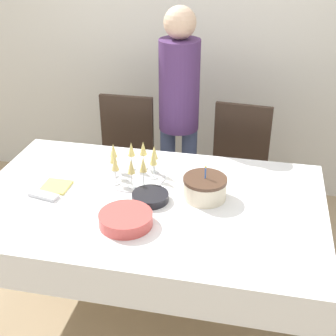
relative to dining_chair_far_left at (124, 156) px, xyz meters
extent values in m
plane|color=tan|center=(0.42, -0.91, -0.54)|extent=(12.00, 12.00, 0.00)
cube|color=silver|center=(0.42, 0.69, 0.81)|extent=(8.00, 0.05, 2.70)
cube|color=white|center=(0.42, -0.91, 0.22)|extent=(1.85, 1.15, 0.03)
cube|color=white|center=(0.42, -0.91, 0.13)|extent=(1.88, 1.18, 0.21)
cylinder|color=#38281E|center=(-0.45, -0.39, -0.17)|extent=(0.06, 0.06, 0.74)
cylinder|color=#38281E|center=(1.28, -0.39, -0.17)|extent=(0.06, 0.06, 0.74)
cube|color=#38281E|center=(0.00, -0.08, -0.09)|extent=(0.42, 0.42, 0.04)
cube|color=#38281E|center=(0.00, 0.11, 0.18)|extent=(0.40, 0.04, 0.50)
cylinder|color=#38281E|center=(0.18, -0.26, -0.32)|extent=(0.04, 0.04, 0.43)
cylinder|color=#38281E|center=(-0.18, -0.26, -0.32)|extent=(0.04, 0.04, 0.43)
cylinder|color=#38281E|center=(0.18, 0.10, -0.32)|extent=(0.04, 0.04, 0.43)
cylinder|color=#38281E|center=(-0.18, 0.10, -0.32)|extent=(0.04, 0.04, 0.43)
cube|color=#38281E|center=(0.83, -0.08, -0.09)|extent=(0.45, 0.45, 0.04)
cube|color=#38281E|center=(0.85, 0.11, 0.18)|extent=(0.40, 0.07, 0.50)
cylinder|color=#38281E|center=(1.00, -0.28, -0.32)|extent=(0.04, 0.04, 0.43)
cylinder|color=#38281E|center=(0.64, -0.25, -0.32)|extent=(0.04, 0.04, 0.43)
cylinder|color=#38281E|center=(1.03, 0.08, -0.32)|extent=(0.04, 0.04, 0.43)
cylinder|color=#38281E|center=(0.67, 0.11, -0.32)|extent=(0.04, 0.04, 0.43)
cylinder|color=beige|center=(0.71, -0.83, 0.29)|extent=(0.23, 0.23, 0.10)
cylinder|color=#4C3323|center=(0.71, -0.83, 0.35)|extent=(0.24, 0.24, 0.02)
cylinder|color=#3F72D8|center=(0.71, -0.83, 0.39)|extent=(0.01, 0.01, 0.06)
sphere|color=#F9CC4C|center=(0.71, -0.83, 0.42)|extent=(0.01, 0.01, 0.01)
cylinder|color=silver|center=(0.28, -0.69, 0.24)|extent=(0.36, 0.36, 0.01)
cylinder|color=silver|center=(0.40, -0.68, 0.24)|extent=(0.05, 0.05, 0.00)
cylinder|color=silver|center=(0.40, -0.68, 0.29)|extent=(0.01, 0.01, 0.08)
cone|color=#E0CC72|center=(0.40, -0.68, 0.37)|extent=(0.04, 0.04, 0.08)
cylinder|color=silver|center=(0.38, -0.61, 0.24)|extent=(0.05, 0.05, 0.00)
cylinder|color=silver|center=(0.38, -0.61, 0.29)|extent=(0.01, 0.01, 0.08)
cone|color=#E0CC72|center=(0.38, -0.61, 0.37)|extent=(0.04, 0.04, 0.08)
cylinder|color=silver|center=(0.31, -0.58, 0.24)|extent=(0.05, 0.05, 0.00)
cylinder|color=silver|center=(0.31, -0.58, 0.29)|extent=(0.01, 0.01, 0.08)
cone|color=#E0CC72|center=(0.31, -0.58, 0.37)|extent=(0.04, 0.04, 0.08)
cylinder|color=silver|center=(0.24, -0.60, 0.24)|extent=(0.05, 0.05, 0.00)
cylinder|color=silver|center=(0.24, -0.60, 0.29)|extent=(0.01, 0.01, 0.08)
cone|color=#E0CC72|center=(0.24, -0.60, 0.37)|extent=(0.04, 0.04, 0.08)
cylinder|color=silver|center=(0.14, -0.64, 0.24)|extent=(0.05, 0.05, 0.00)
cylinder|color=silver|center=(0.14, -0.64, 0.29)|extent=(0.01, 0.01, 0.08)
cone|color=#E0CC72|center=(0.14, -0.64, 0.37)|extent=(0.04, 0.04, 0.08)
cylinder|color=silver|center=(0.17, -0.71, 0.24)|extent=(0.05, 0.05, 0.00)
cylinder|color=silver|center=(0.17, -0.71, 0.29)|extent=(0.01, 0.01, 0.08)
cone|color=#E0CC72|center=(0.17, -0.71, 0.37)|extent=(0.04, 0.04, 0.08)
cylinder|color=silver|center=(0.20, -0.79, 0.24)|extent=(0.05, 0.05, 0.00)
cylinder|color=silver|center=(0.20, -0.79, 0.29)|extent=(0.01, 0.01, 0.08)
cone|color=#E0CC72|center=(0.20, -0.79, 0.37)|extent=(0.04, 0.04, 0.08)
cylinder|color=silver|center=(0.30, -0.81, 0.24)|extent=(0.05, 0.05, 0.00)
cylinder|color=silver|center=(0.30, -0.81, 0.29)|extent=(0.01, 0.01, 0.08)
cone|color=#E0CC72|center=(0.30, -0.81, 0.37)|extent=(0.04, 0.04, 0.08)
cylinder|color=silver|center=(0.36, -0.77, 0.24)|extent=(0.05, 0.05, 0.00)
cylinder|color=silver|center=(0.36, -0.77, 0.29)|extent=(0.01, 0.01, 0.08)
cone|color=#E0CC72|center=(0.36, -0.77, 0.37)|extent=(0.04, 0.04, 0.08)
cylinder|color=#CC4C47|center=(0.37, -1.16, 0.24)|extent=(0.27, 0.27, 0.01)
cylinder|color=#CC4C47|center=(0.37, -1.16, 0.25)|extent=(0.27, 0.27, 0.01)
cylinder|color=#CC4C47|center=(0.37, -1.16, 0.25)|extent=(0.27, 0.27, 0.01)
cylinder|color=#CC4C47|center=(0.37, -1.16, 0.26)|extent=(0.27, 0.27, 0.01)
cylinder|color=#CC4C47|center=(0.37, -1.16, 0.27)|extent=(0.27, 0.27, 0.01)
cylinder|color=#CC4C47|center=(0.37, -1.16, 0.27)|extent=(0.27, 0.27, 0.01)
cylinder|color=#CC4C47|center=(0.37, -1.16, 0.28)|extent=(0.27, 0.27, 0.01)
cylinder|color=#CC4C47|center=(0.37, -1.16, 0.29)|extent=(0.27, 0.27, 0.01)
cylinder|color=#CC4C47|center=(0.37, -1.16, 0.29)|extent=(0.27, 0.27, 0.01)
cylinder|color=black|center=(0.43, -0.92, 0.24)|extent=(0.20, 0.20, 0.01)
cylinder|color=black|center=(0.43, -0.92, 0.25)|extent=(0.20, 0.20, 0.01)
cylinder|color=black|center=(0.43, -0.92, 0.25)|extent=(0.20, 0.20, 0.01)
cylinder|color=black|center=(0.43, -0.92, 0.26)|extent=(0.20, 0.20, 0.01)
cylinder|color=black|center=(0.43, -0.92, 0.27)|extent=(0.20, 0.20, 0.01)
cylinder|color=black|center=(0.43, -0.92, 0.27)|extent=(0.20, 0.20, 0.01)
cube|color=silver|center=(0.75, -1.03, 0.24)|extent=(0.29, 0.10, 0.00)
cube|color=silver|center=(-0.14, -1.00, 0.24)|extent=(0.18, 0.09, 0.02)
cube|color=#E0D166|center=(-0.12, -0.89, 0.24)|extent=(0.15, 0.15, 0.01)
cylinder|color=#3F4C72|center=(0.32, 0.04, -0.15)|extent=(0.11, 0.11, 0.79)
cylinder|color=#3F4C72|center=(0.48, 0.04, -0.15)|extent=(0.11, 0.11, 0.79)
cylinder|color=#4C2D60|center=(0.40, 0.04, 0.56)|extent=(0.28, 0.28, 0.62)
sphere|color=#D8B293|center=(0.40, 0.04, 0.98)|extent=(0.21, 0.21, 0.21)
camera|label=1|loc=(0.97, -2.97, 1.57)|focal=50.00mm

